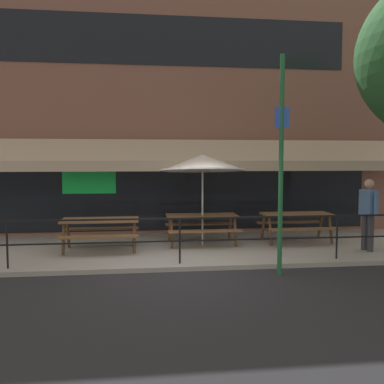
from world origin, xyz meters
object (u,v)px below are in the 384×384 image
at_px(picnic_table_centre, 202,221).
at_px(patio_umbrella_centre, 203,163).
at_px(pedestrian_walking, 368,211).
at_px(picnic_table_right, 296,219).
at_px(street_sign_pole, 281,164).
at_px(picnic_table_left, 100,226).

distance_m(picnic_table_centre, patio_umbrella_centre, 1.48).
relative_size(picnic_table_centre, pedestrian_walking, 1.05).
bearing_deg(patio_umbrella_centre, picnic_table_right, 2.10).
height_order(patio_umbrella_centre, street_sign_pole, street_sign_pole).
bearing_deg(picnic_table_right, patio_umbrella_centre, -177.90).
bearing_deg(picnic_table_left, picnic_table_right, 5.31).
bearing_deg(picnic_table_centre, patio_umbrella_centre, -90.00).
relative_size(picnic_table_right, patio_umbrella_centre, 0.76).
relative_size(picnic_table_left, patio_umbrella_centre, 0.76).
distance_m(picnic_table_right, pedestrian_walking, 1.82).
bearing_deg(pedestrian_walking, patio_umbrella_centre, 163.37).
distance_m(picnic_table_left, pedestrian_walking, 6.38).
height_order(picnic_table_left, patio_umbrella_centre, patio_umbrella_centre).
height_order(picnic_table_left, picnic_table_centre, same).
xyz_separation_m(picnic_table_left, picnic_table_right, (5.02, 0.47, 0.00)).
bearing_deg(picnic_table_centre, picnic_table_left, -169.36).
distance_m(picnic_table_centre, pedestrian_walking, 4.02).
xyz_separation_m(picnic_table_centre, street_sign_pole, (1.15, -2.69, 1.49)).
bearing_deg(patio_umbrella_centre, street_sign_pole, -66.05).
xyz_separation_m(picnic_table_left, pedestrian_walking, (6.32, -0.76, 0.35)).
xyz_separation_m(picnic_table_right, pedestrian_walking, (1.30, -1.23, 0.35)).
xyz_separation_m(patio_umbrella_centre, street_sign_pole, (1.15, -2.60, 0.01)).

